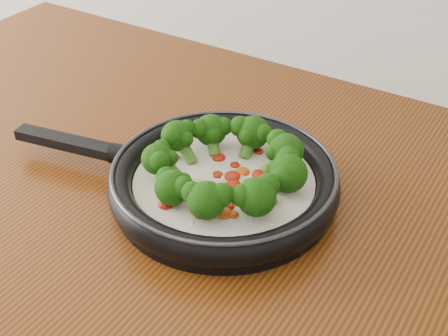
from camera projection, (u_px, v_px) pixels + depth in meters
The scene contains 1 object.
skillet at pixel (223, 179), 0.81m from camera, with size 0.50×0.35×0.09m.
Camera 1 is at (0.28, 0.54, 1.41)m, focal length 49.51 mm.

